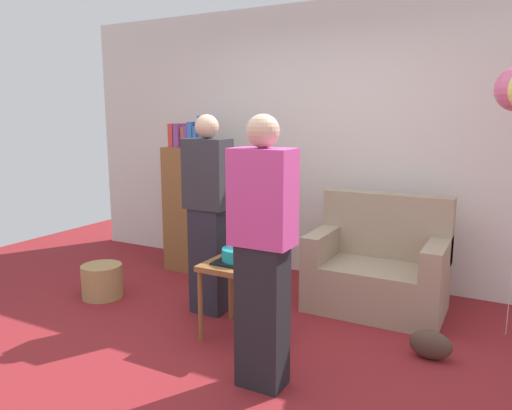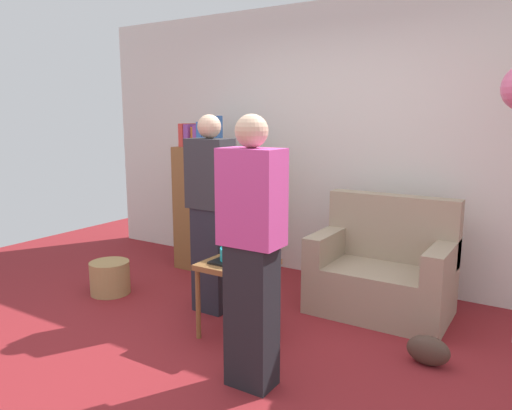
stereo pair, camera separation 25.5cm
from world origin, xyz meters
name	(u,v)px [view 2 (the right image)]	position (x,y,z in m)	size (l,w,h in m)	color
ground_plane	(220,359)	(0.00, 0.00, 0.00)	(8.00, 8.00, 0.00)	maroon
wall_back	(343,144)	(0.00, 2.05, 1.35)	(6.00, 0.10, 2.70)	silver
couch	(383,272)	(0.65, 1.39, 0.34)	(1.10, 0.70, 0.96)	gray
bookshelf	(212,206)	(-1.22, 1.53, 0.69)	(0.80, 0.36, 1.62)	brown
side_table	(238,273)	(-0.11, 0.38, 0.48)	(0.48, 0.48, 0.56)	brown
birthday_cake	(238,255)	(-0.11, 0.38, 0.61)	(0.32, 0.32, 0.17)	black
person_blowing_candles	(211,213)	(-0.56, 0.65, 0.83)	(0.36, 0.22, 1.63)	#23232D
person_holding_cake	(252,253)	(0.35, -0.15, 0.83)	(0.36, 0.22, 1.63)	black
wicker_basket	(110,278)	(-1.60, 0.46, 0.15)	(0.36, 0.36, 0.30)	#A88451
handbag	(428,350)	(1.20, 0.67, 0.10)	(0.28, 0.14, 0.20)	#473328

